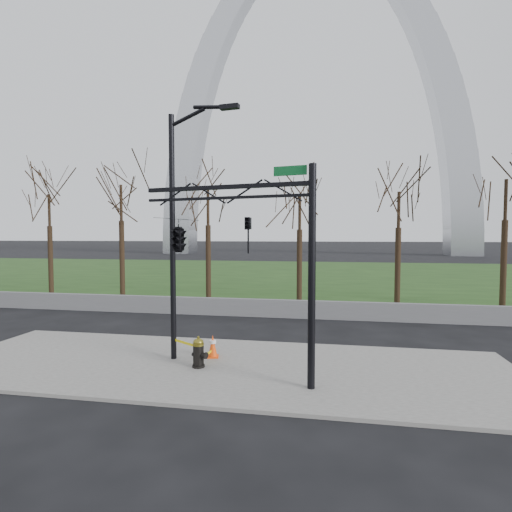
% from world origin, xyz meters
% --- Properties ---
extents(ground, '(500.00, 500.00, 0.00)m').
position_xyz_m(ground, '(0.00, 0.00, 0.00)').
color(ground, black).
rests_on(ground, ground).
extents(sidewalk, '(18.00, 6.00, 0.10)m').
position_xyz_m(sidewalk, '(0.00, 0.00, 0.05)').
color(sidewalk, slate).
rests_on(sidewalk, ground).
extents(grass_strip, '(120.00, 40.00, 0.06)m').
position_xyz_m(grass_strip, '(0.00, 30.00, 0.03)').
color(grass_strip, '#1F3C15').
rests_on(grass_strip, ground).
extents(guardrail, '(60.00, 0.30, 0.90)m').
position_xyz_m(guardrail, '(0.00, 8.00, 0.45)').
color(guardrail, '#59595B').
rests_on(guardrail, ground).
extents(gateway_arch, '(66.00, 6.00, 65.00)m').
position_xyz_m(gateway_arch, '(0.00, 75.00, 32.50)').
color(gateway_arch, '#B4B6BB').
rests_on(gateway_arch, ground).
extents(tree_row, '(43.51, 4.00, 7.85)m').
position_xyz_m(tree_row, '(-1.24, 12.00, 3.92)').
color(tree_row, black).
rests_on(tree_row, ground).
extents(fire_hydrant, '(0.60, 0.40, 0.96)m').
position_xyz_m(fire_hydrant, '(-0.62, -0.33, 0.54)').
color(fire_hydrant, black).
rests_on(fire_hydrant, sidewalk).
extents(traffic_cone, '(0.46, 0.46, 0.74)m').
position_xyz_m(traffic_cone, '(-0.49, 0.73, 0.47)').
color(traffic_cone, '#F9490D').
rests_on(traffic_cone, sidewalk).
extents(street_light, '(2.38, 0.50, 8.21)m').
position_xyz_m(street_light, '(-1.48, 0.34, 4.69)').
color(street_light, black).
rests_on(street_light, ground).
extents(traffic_signal_mast, '(5.03, 2.54, 6.00)m').
position_xyz_m(traffic_signal_mast, '(-0.34, -0.84, 4.15)').
color(traffic_signal_mast, black).
rests_on(traffic_signal_mast, ground).
extents(caution_tape, '(1.23, 1.05, 0.48)m').
position_xyz_m(caution_tape, '(-0.89, 0.10, 0.55)').
color(caution_tape, yellow).
rests_on(caution_tape, ground).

